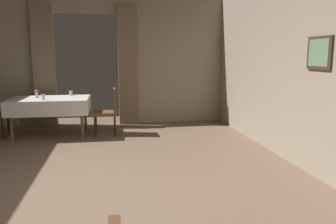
{
  "coord_description": "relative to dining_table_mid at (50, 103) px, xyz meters",
  "views": [
    {
      "loc": [
        0.56,
        -3.69,
        1.56
      ],
      "look_at": [
        1.21,
        0.26,
        0.89
      ],
      "focal_mm": 35.89,
      "sensor_mm": 36.0,
      "label": 1
    }
  ],
  "objects": [
    {
      "name": "ground",
      "position": [
        0.66,
        -3.11,
        -0.66
      ],
      "size": [
        10.08,
        10.08,
        0.0
      ],
      "primitive_type": "plane",
      "color": "#7A604C"
    },
    {
      "name": "wall_right",
      "position": [
        3.86,
        -3.12,
        0.84
      ],
      "size": [
        0.16,
        8.4,
        3.0
      ],
      "color": "gray",
      "rests_on": "ground"
    },
    {
      "name": "wall_back",
      "position": [
        0.66,
        1.07,
        0.86
      ],
      "size": [
        6.4,
        0.27,
        3.0
      ],
      "color": "gray",
      "rests_on": "ground"
    },
    {
      "name": "dining_table_mid",
      "position": [
        0.0,
        0.0,
        0.0
      ],
      "size": [
        1.5,
        1.02,
        0.75
      ],
      "color": "brown",
      "rests_on": "ground"
    },
    {
      "name": "chair_mid_right",
      "position": [
        1.14,
        -0.09,
        -0.14
      ],
      "size": [
        0.44,
        0.44,
        0.93
      ],
      "color": "black",
      "rests_on": "ground"
    },
    {
      "name": "flower_vase_mid",
      "position": [
        -0.25,
        0.08,
        0.18
      ],
      "size": [
        0.07,
        0.07,
        0.17
      ],
      "color": "silver",
      "rests_on": "dining_table_mid"
    },
    {
      "name": "glass_mid_b",
      "position": [
        0.36,
        0.34,
        0.14
      ],
      "size": [
        0.06,
        0.06,
        0.1
      ],
      "primitive_type": "cylinder",
      "color": "silver",
      "rests_on": "dining_table_mid"
    },
    {
      "name": "glass_mid_c",
      "position": [
        -0.07,
        -0.28,
        0.15
      ],
      "size": [
        0.07,
        0.07,
        0.11
      ],
      "primitive_type": "cylinder",
      "color": "silver",
      "rests_on": "dining_table_mid"
    }
  ]
}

